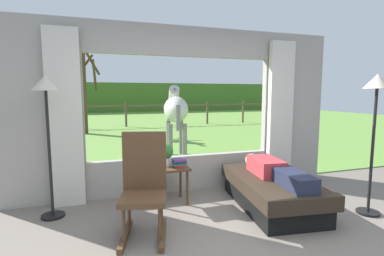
# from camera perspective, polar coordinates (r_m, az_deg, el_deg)

# --- Properties ---
(back_wall_with_window) EXTENTS (5.20, 0.12, 2.55)m
(back_wall_with_window) POSITION_cam_1_polar(r_m,az_deg,el_deg) (4.55, -1.82, 3.15)
(back_wall_with_window) COLOR #9E998E
(back_wall_with_window) RESTS_ON ground_plane
(curtain_panel_left) EXTENTS (0.44, 0.10, 2.40)m
(curtain_panel_left) POSITION_cam_1_polar(r_m,az_deg,el_deg) (4.24, -23.70, 1.65)
(curtain_panel_left) COLOR beige
(curtain_panel_left) RESTS_ON ground_plane
(curtain_panel_right) EXTENTS (0.44, 0.10, 2.40)m
(curtain_panel_right) POSITION_cam_1_polar(r_m,az_deg,el_deg) (5.17, 16.94, 2.75)
(curtain_panel_right) COLOR beige
(curtain_panel_right) RESTS_ON ground_plane
(outdoor_pasture_lawn) EXTENTS (36.00, 21.68, 0.02)m
(outdoor_pasture_lawn) POSITION_cam_1_polar(r_m,az_deg,el_deg) (15.38, -13.40, 0.92)
(outdoor_pasture_lawn) COLOR olive
(outdoor_pasture_lawn) RESTS_ON ground_plane
(distant_hill_ridge) EXTENTS (36.00, 2.00, 2.40)m
(distant_hill_ridge) POSITION_cam_1_polar(r_m,az_deg,el_deg) (25.13, -15.43, 5.80)
(distant_hill_ridge) COLOR #446E28
(distant_hill_ridge) RESTS_ON ground_plane
(recliner_sofa) EXTENTS (1.12, 1.80, 0.42)m
(recliner_sofa) POSITION_cam_1_polar(r_m,az_deg,el_deg) (4.18, 15.31, -11.87)
(recliner_sofa) COLOR black
(recliner_sofa) RESTS_ON ground_plane
(reclining_person) EXTENTS (0.42, 1.44, 0.22)m
(reclining_person) POSITION_cam_1_polar(r_m,az_deg,el_deg) (4.05, 15.84, -8.00)
(reclining_person) COLOR #B23338
(reclining_person) RESTS_ON recliner_sofa
(rocking_chair) EXTENTS (0.62, 0.77, 1.12)m
(rocking_chair) POSITION_cam_1_polar(r_m,az_deg,el_deg) (3.26, -9.39, -11.05)
(rocking_chair) COLOR #4C331E
(rocking_chair) RESTS_ON ground_plane
(side_table) EXTENTS (0.44, 0.44, 0.52)m
(side_table) POSITION_cam_1_polar(r_m,az_deg,el_deg) (4.14, -3.92, -8.83)
(side_table) COLOR #4C331E
(side_table) RESTS_ON ground_plane
(potted_plant) EXTENTS (0.22, 0.22, 0.32)m
(potted_plant) POSITION_cam_1_polar(r_m,az_deg,el_deg) (4.11, -5.25, -4.97)
(potted_plant) COLOR silver
(potted_plant) RESTS_ON side_table
(book_stack) EXTENTS (0.21, 0.16, 0.12)m
(book_stack) POSITION_cam_1_polar(r_m,az_deg,el_deg) (4.06, -2.52, -6.83)
(book_stack) COLOR #B22D28
(book_stack) RESTS_ON side_table
(floor_lamp_left) EXTENTS (0.32, 0.32, 1.75)m
(floor_lamp_left) POSITION_cam_1_polar(r_m,az_deg,el_deg) (3.90, -26.67, 4.25)
(floor_lamp_left) COLOR black
(floor_lamp_left) RESTS_ON ground_plane
(floor_lamp_right) EXTENTS (0.32, 0.32, 1.78)m
(floor_lamp_right) POSITION_cam_1_polar(r_m,az_deg,el_deg) (4.25, 32.43, 4.35)
(floor_lamp_right) COLOR black
(floor_lamp_right) RESTS_ON ground_plane
(horse) EXTENTS (0.79, 1.82, 1.73)m
(horse) POSITION_cam_1_polar(r_m,az_deg,el_deg) (6.89, -3.24, 3.60)
(horse) COLOR #B2B2AD
(horse) RESTS_ON outdoor_pasture_lawn
(pasture_tree) EXTENTS (1.28, 1.32, 3.15)m
(pasture_tree) POSITION_cam_1_polar(r_m,az_deg,el_deg) (11.71, -20.69, 7.11)
(pasture_tree) COLOR #4C3823
(pasture_tree) RESTS_ON outdoor_pasture_lawn
(pasture_fence_line) EXTENTS (16.10, 0.10, 1.10)m
(pasture_fence_line) POSITION_cam_1_polar(r_m,az_deg,el_deg) (13.64, -12.86, 3.31)
(pasture_fence_line) COLOR brown
(pasture_fence_line) RESTS_ON outdoor_pasture_lawn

